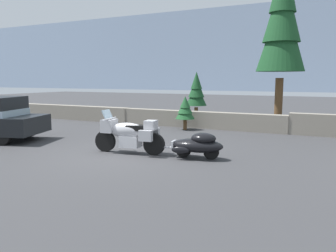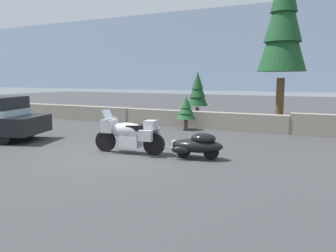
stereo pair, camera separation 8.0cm
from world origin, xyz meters
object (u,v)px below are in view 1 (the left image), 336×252
object	(u,v)px
car_shaped_trailer	(198,144)
pine_tree_tall	(282,18)
touring_motorcycle	(129,133)
pine_tree_secondary	(196,91)

from	to	relation	value
car_shaped_trailer	pine_tree_tall	distance (m)	9.21
touring_motorcycle	car_shaped_trailer	xyz separation A→B (m)	(2.15, 0.29, -0.21)
touring_motorcycle	pine_tree_tall	world-z (taller)	pine_tree_tall
car_shaped_trailer	pine_tree_tall	xyz separation A→B (m)	(1.01, 7.89, 4.65)
pine_tree_tall	pine_tree_secondary	distance (m)	5.46
touring_motorcycle	pine_tree_tall	distance (m)	9.83
pine_tree_secondary	car_shaped_trailer	bearing A→B (deg)	-67.91
touring_motorcycle	pine_tree_secondary	bearing A→B (deg)	97.58
pine_tree_tall	car_shaped_trailer	bearing A→B (deg)	-97.31
touring_motorcycle	pine_tree_tall	bearing A→B (deg)	68.83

